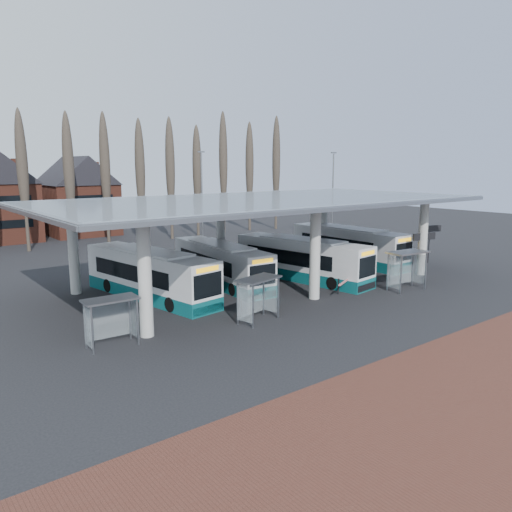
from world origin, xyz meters
TOP-DOWN VIEW (x-y plane):
  - ground at (0.00, 0.00)m, footprint 140.00×140.00m
  - station_canopy at (0.00, 8.00)m, footprint 32.00×16.00m
  - poplar_row at (0.00, 33.00)m, footprint 45.10×1.10m
  - lamp_post_b at (6.00, 26.00)m, footprint 0.80×0.16m
  - lamp_post_c at (20.00, 20.00)m, footprint 0.80×0.16m
  - bus_0 at (-8.44, 9.46)m, footprint 4.28×11.84m
  - bus_1 at (-2.50, 9.82)m, footprint 3.13×11.07m
  - bus_2 at (3.27, 7.30)m, footprint 4.21×11.76m
  - bus_3 at (11.04, 9.49)m, footprint 2.69×11.72m
  - shelter_0 at (-13.97, 2.29)m, footprint 2.64×1.39m
  - shelter_1 at (-5.96, 1.06)m, footprint 2.95×1.95m
  - shelter_2 at (6.79, 0.32)m, footprint 3.10×1.76m
  - info_sign_0 at (12.12, 2.46)m, footprint 2.25×0.58m
  - info_sign_1 at (16.71, 4.95)m, footprint 2.20×0.89m
  - barrier at (2.11, 1.93)m, footprint 2.01×1.05m

SIDE VIEW (x-z plane):
  - ground at x=0.00m, z-range 0.00..0.00m
  - barrier at x=2.11m, z-range 0.30..1.39m
  - bus_1 at x=-2.50m, z-range -0.09..2.95m
  - bus_2 at x=3.27m, z-range -0.09..3.11m
  - bus_0 at x=-8.44m, z-range -0.09..3.13m
  - bus_3 at x=11.04m, z-range -0.09..3.15m
  - shelter_0 at x=-13.97m, z-range 0.55..2.96m
  - shelter_1 at x=-5.96m, z-range 0.57..3.09m
  - shelter_2 at x=6.79m, z-range 0.63..3.39m
  - info_sign_0 at x=12.12m, z-range 1.14..4.52m
  - info_sign_1 at x=16.71m, z-range 1.15..4.56m
  - lamp_post_b at x=6.00m, z-range 0.25..10.42m
  - lamp_post_c at x=20.00m, z-range 0.25..10.42m
  - station_canopy at x=0.00m, z-range 2.51..8.85m
  - poplar_row at x=0.00m, z-range 1.53..16.03m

